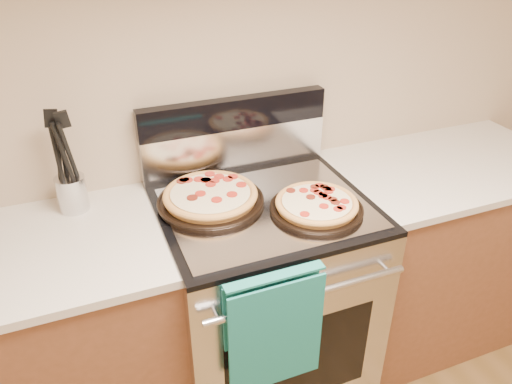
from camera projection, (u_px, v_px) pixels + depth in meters
name	position (u px, v px, depth m)	size (l,w,h in m)	color
wall_back	(229.00, 62.00, 1.88)	(4.00, 4.00, 0.00)	tan
range_body	(263.00, 302.00, 2.05)	(0.76, 0.68, 0.90)	#B7B7BC
oven_window	(299.00, 362.00, 1.78)	(0.56, 0.01, 0.40)	black
cooktop	(264.00, 207.00, 1.82)	(0.76, 0.68, 0.02)	black
backsplash_lower	(235.00, 148.00, 2.02)	(0.76, 0.06, 0.18)	silver
backsplash_upper	(234.00, 113.00, 1.94)	(0.76, 0.06, 0.12)	black
oven_handle	(309.00, 295.00, 1.57)	(0.03, 0.03, 0.70)	silver
dish_towel	(274.00, 328.00, 1.58)	(0.32, 0.05, 0.42)	#197C7F
foil_sheet	(267.00, 208.00, 1.79)	(0.70, 0.55, 0.01)	gray
cabinet_left	(35.00, 361.00, 1.80)	(1.00, 0.62, 0.88)	brown
countertop_left	(2.00, 261.00, 1.57)	(1.02, 0.64, 0.03)	beige
cabinet_right	(432.00, 251.00, 2.36)	(1.00, 0.62, 0.88)	brown
countertop_right	(451.00, 166.00, 2.13)	(1.02, 0.64, 0.03)	beige
pepperoni_pizza_back	(211.00, 197.00, 1.80)	(0.38, 0.38, 0.05)	#B47A37
pepperoni_pizza_front	(317.00, 205.00, 1.75)	(0.33, 0.33, 0.04)	#B47A37
utensil_crock	(72.00, 193.00, 1.77)	(0.10, 0.10, 0.13)	silver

